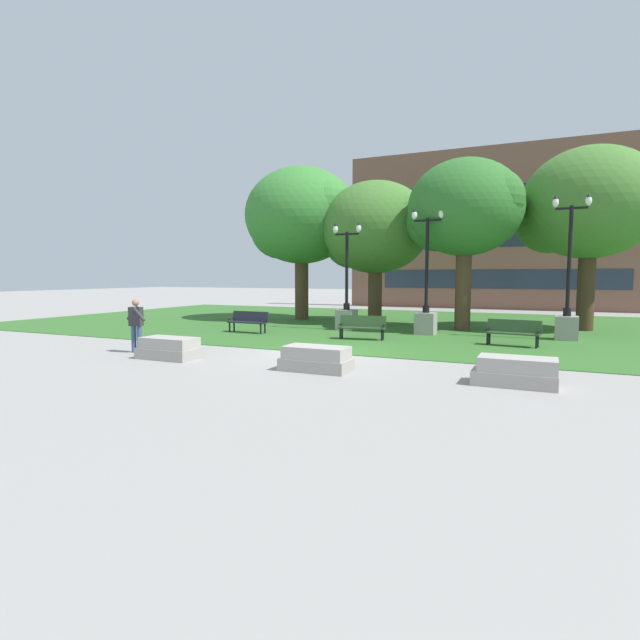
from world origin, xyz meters
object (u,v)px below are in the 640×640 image
object	(u,v)px
park_bench_near_left	(513,331)
lamp_post_center	(426,309)
concrete_block_left	(316,359)
skateboard	(146,348)
park_bench_near_right	(362,326)
concrete_block_right	(516,372)
concrete_block_center	(169,348)
lamp_post_right	(347,308)
person_skateboarder	(136,322)
lamp_post_left	(567,311)
park_bench_far_left	(248,320)

from	to	relation	value
park_bench_near_left	lamp_post_center	world-z (taller)	lamp_post_center
park_bench_near_left	concrete_block_left	bearing A→B (deg)	-122.29
skateboard	park_bench_near_right	world-z (taller)	park_bench_near_right
concrete_block_left	park_bench_near_left	world-z (taller)	park_bench_near_left
park_bench_near_right	concrete_block_right	bearing A→B (deg)	-46.43
concrete_block_center	lamp_post_right	size ratio (longest dim) A/B	0.38
person_skateboarder	skateboard	xyz separation A→B (m)	(-0.07, 0.45, -0.88)
concrete_block_right	park_bench_near_right	bearing A→B (deg)	133.57
concrete_block_left	skateboard	bearing A→B (deg)	172.50
person_skateboarder	lamp_post_right	world-z (taller)	lamp_post_right
concrete_block_left	person_skateboarder	size ratio (longest dim) A/B	1.05
concrete_block_left	lamp_post_center	world-z (taller)	lamp_post_center
park_bench_near_left	lamp_post_right	xyz separation A→B (m)	(-7.16, 2.40, 0.46)
lamp_post_right	lamp_post_center	bearing A→B (deg)	-3.66
lamp_post_right	concrete_block_right	bearing A→B (deg)	-49.80
park_bench_near_left	lamp_post_center	xyz separation A→B (m)	(-3.53, 2.17, 0.53)
park_bench_near_left	lamp_post_center	size ratio (longest dim) A/B	0.36
skateboard	concrete_block_center	bearing A→B (deg)	-28.05
concrete_block_center	concrete_block_right	world-z (taller)	same
park_bench_near_left	concrete_block_center	bearing A→B (deg)	-142.47
concrete_block_right	lamp_post_left	size ratio (longest dim) A/B	0.33
park_bench_near_right	lamp_post_left	world-z (taller)	lamp_post_left
lamp_post_left	park_bench_near_right	bearing A→B (deg)	-156.55
person_skateboarder	park_bench_near_right	size ratio (longest dim) A/B	0.92
concrete_block_center	person_skateboarder	world-z (taller)	person_skateboarder
park_bench_near_right	park_bench_far_left	size ratio (longest dim) A/B	1.02
park_bench_far_left	lamp_post_right	bearing A→B (deg)	38.34
person_skateboarder	park_bench_near_left	world-z (taller)	person_skateboarder
lamp_post_center	skateboard	bearing A→B (deg)	-132.24
lamp_post_right	lamp_post_center	xyz separation A→B (m)	(3.63, -0.23, 0.07)
concrete_block_center	lamp_post_left	bearing A→B (deg)	41.55
park_bench_near_left	lamp_post_right	distance (m)	7.56
concrete_block_right	lamp_post_right	xyz separation A→B (m)	(-7.60, 9.00, 0.69)
concrete_block_left	concrete_block_center	bearing A→B (deg)	-178.64
person_skateboarder	lamp_post_center	world-z (taller)	lamp_post_center
lamp_post_right	lamp_post_left	size ratio (longest dim) A/B	0.88
park_bench_near_right	lamp_post_right	distance (m)	3.40
concrete_block_center	skateboard	xyz separation A→B (m)	(-1.84, 0.98, -0.22)
person_skateboarder	lamp_post_center	distance (m)	11.35
concrete_block_center	lamp_post_right	distance (m)	9.62
concrete_block_left	park_bench_near_right	distance (m)	6.50
park_bench_near_left	park_bench_near_right	distance (m)	5.41
skateboard	lamp_post_left	size ratio (longest dim) A/B	0.19
park_bench_near_left	park_bench_far_left	size ratio (longest dim) A/B	1.02
person_skateboarder	skateboard	bearing A→B (deg)	98.78
person_skateboarder	park_bench_far_left	distance (m)	6.16
person_skateboarder	lamp_post_right	size ratio (longest dim) A/B	0.36
skateboard	person_skateboarder	bearing A→B (deg)	-81.22
concrete_block_center	park_bench_far_left	distance (m)	6.84
lamp_post_center	concrete_block_left	bearing A→B (deg)	-95.20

